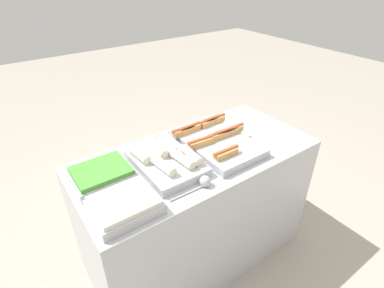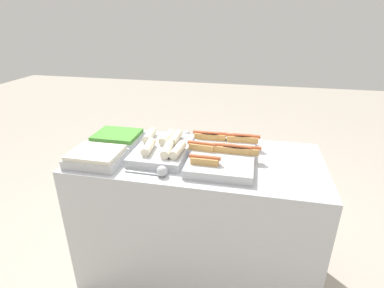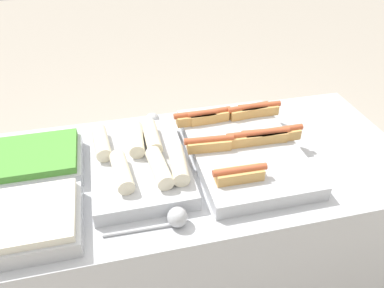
% 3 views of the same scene
% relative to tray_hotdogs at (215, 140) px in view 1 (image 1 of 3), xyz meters
% --- Properties ---
extents(ground_plane, '(12.00, 12.00, 0.00)m').
position_rel_tray_hotdogs_xyz_m(ground_plane, '(-0.15, -0.01, -0.92)').
color(ground_plane, '#ADA393').
extents(counter, '(1.44, 0.69, 0.88)m').
position_rel_tray_hotdogs_xyz_m(counter, '(-0.15, -0.01, -0.48)').
color(counter, '#B7BABF').
rests_on(counter, ground_plane).
extents(tray_hotdogs, '(0.42, 0.55, 0.10)m').
position_rel_tray_hotdogs_xyz_m(tray_hotdogs, '(0.00, 0.00, 0.00)').
color(tray_hotdogs, '#B7BABF').
rests_on(tray_hotdogs, counter).
extents(tray_wraps, '(0.30, 0.44, 0.10)m').
position_rel_tray_hotdogs_xyz_m(tray_wraps, '(-0.36, -0.01, 0.00)').
color(tray_wraps, '#B7BABF').
rests_on(tray_wraps, counter).
extents(tray_side_front, '(0.30, 0.24, 0.07)m').
position_rel_tray_hotdogs_xyz_m(tray_side_front, '(-0.69, -0.20, -0.00)').
color(tray_side_front, '#B7BABF').
rests_on(tray_side_front, counter).
extents(tray_side_back, '(0.30, 0.24, 0.07)m').
position_rel_tray_hotdogs_xyz_m(tray_side_back, '(-0.69, 0.07, -0.00)').
color(tray_side_back, '#B7BABF').
rests_on(tray_side_back, counter).
extents(serving_spoon_near, '(0.24, 0.06, 0.06)m').
position_rel_tray_hotdogs_xyz_m(serving_spoon_near, '(-0.30, -0.27, -0.01)').
color(serving_spoon_near, '#B2B5BA').
rests_on(serving_spoon_near, counter).
extents(serving_spoon_far, '(0.25, 0.06, 0.06)m').
position_rel_tray_hotdogs_xyz_m(serving_spoon_far, '(-0.29, 0.25, -0.01)').
color(serving_spoon_far, '#B2B5BA').
rests_on(serving_spoon_far, counter).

